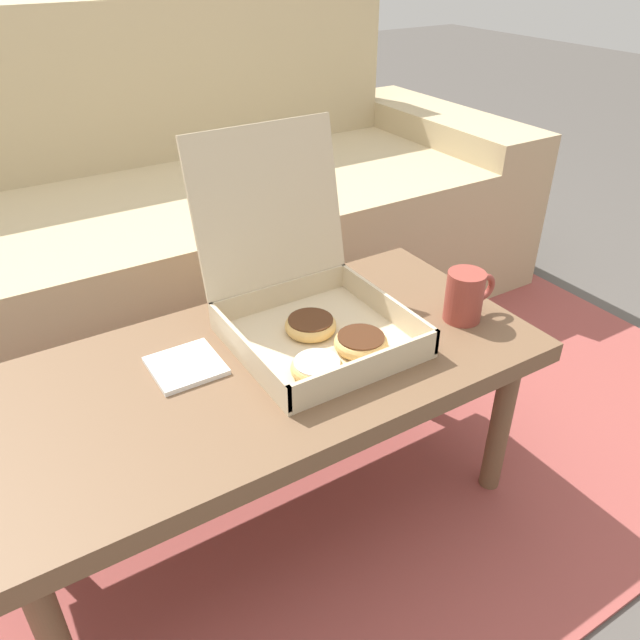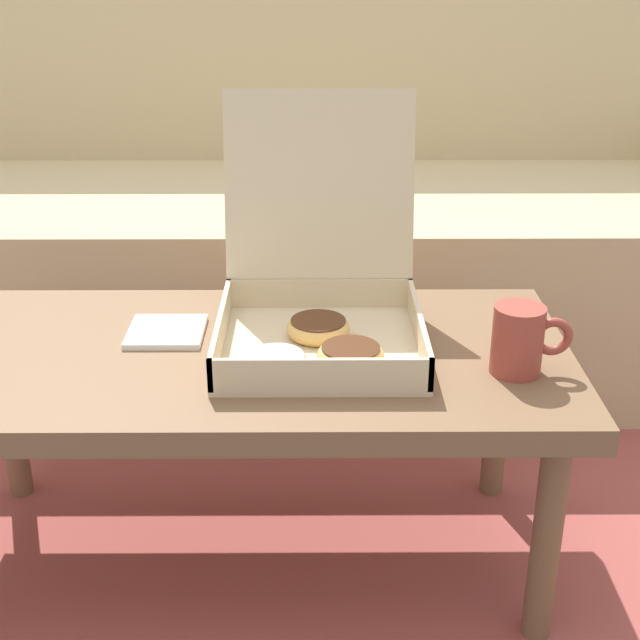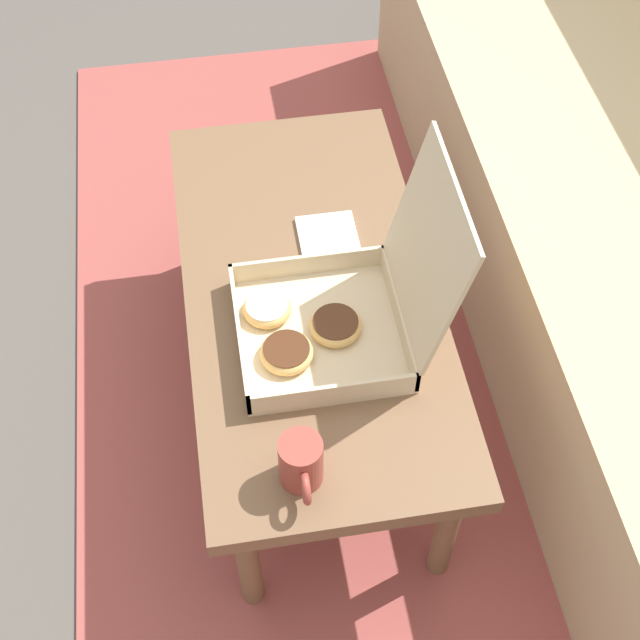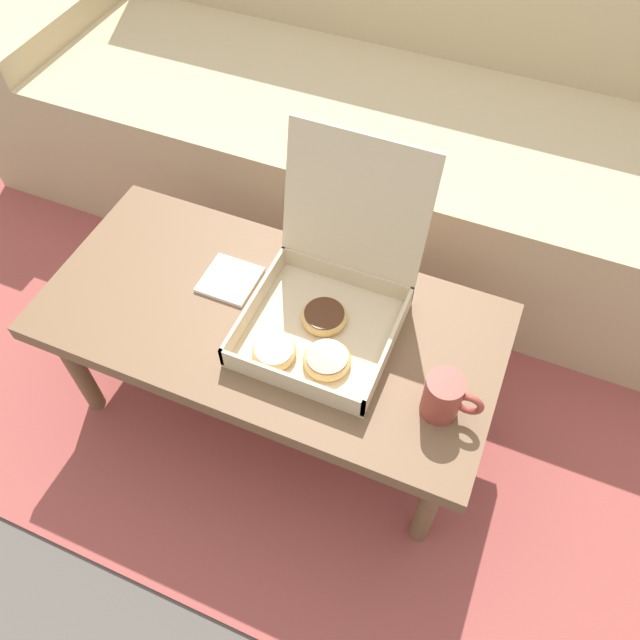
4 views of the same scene
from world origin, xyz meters
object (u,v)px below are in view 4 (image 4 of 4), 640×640
(couch, at_px, (394,124))
(pastry_box, at_px, (325,303))
(coffee_table, at_px, (271,328))
(coffee_mug, at_px, (444,397))

(couch, xyz_separation_m, pastry_box, (0.12, -0.86, 0.17))
(couch, height_order, coffee_table, couch)
(couch, xyz_separation_m, coffee_table, (0.00, -0.89, 0.06))
(couch, distance_m, coffee_mug, 1.07)
(coffee_mug, bearing_deg, coffee_table, 169.17)
(couch, relative_size, coffee_table, 2.46)
(couch, height_order, coffee_mug, couch)
(couch, relative_size, pastry_box, 6.58)
(coffee_table, distance_m, coffee_mug, 0.43)
(couch, bearing_deg, coffee_table, -90.00)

